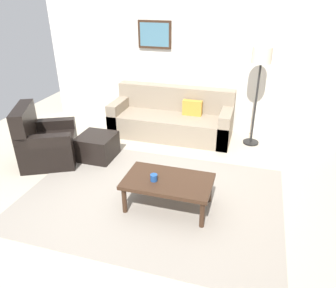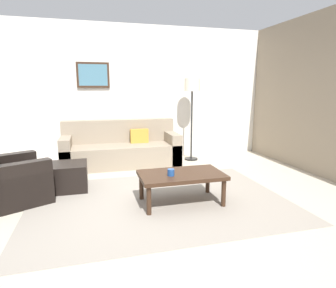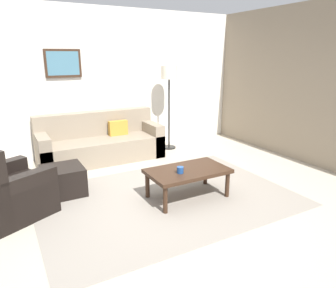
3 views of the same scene
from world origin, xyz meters
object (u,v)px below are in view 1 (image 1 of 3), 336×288
object	(u,v)px
cup	(154,178)
framed_artwork	(155,35)
armchair_leather	(44,145)
coffee_table	(168,183)
couch_main	(173,119)
ottoman	(97,147)
lamp_standing	(261,66)

from	to	relation	value
cup	framed_artwork	xyz separation A→B (m)	(-0.86, 2.70, 1.32)
armchair_leather	coffee_table	world-z (taller)	armchair_leather
armchair_leather	framed_artwork	bearing A→B (deg)	59.59
coffee_table	couch_main	bearing A→B (deg)	104.04
ottoman	framed_artwork	bearing A→B (deg)	74.65
coffee_table	lamp_standing	distance (m)	2.62
armchair_leather	lamp_standing	bearing A→B (deg)	27.30
couch_main	coffee_table	distance (m)	2.30
ottoman	cup	xyz separation A→B (m)	(1.33, -1.01, 0.25)
armchair_leather	lamp_standing	size ratio (longest dim) A/B	0.63
cup	lamp_standing	world-z (taller)	lamp_standing
ottoman	lamp_standing	xyz separation A→B (m)	(2.42, 1.27, 1.21)
coffee_table	lamp_standing	world-z (taller)	lamp_standing
cup	lamp_standing	xyz separation A→B (m)	(1.09, 2.28, 0.96)
cup	coffee_table	bearing A→B (deg)	23.02
cup	lamp_standing	bearing A→B (deg)	64.36
armchair_leather	ottoman	world-z (taller)	armchair_leather
couch_main	coffee_table	size ratio (longest dim) A/B	2.05
ottoman	coffee_table	bearing A→B (deg)	-32.39
ottoman	cup	size ratio (longest dim) A/B	6.26
couch_main	armchair_leather	distance (m)	2.35
couch_main	ottoman	distance (m)	1.59
coffee_table	framed_artwork	xyz separation A→B (m)	(-1.03, 2.63, 1.41)
lamp_standing	ottoman	bearing A→B (deg)	-152.40
ottoman	coffee_table	world-z (taller)	coffee_table
ottoman	framed_artwork	size ratio (longest dim) A/B	0.88
armchair_leather	coffee_table	distance (m)	2.30
couch_main	framed_artwork	size ratio (longest dim) A/B	3.53
armchair_leather	lamp_standing	xyz separation A→B (m)	(3.16, 1.63, 1.10)
couch_main	armchair_leather	bearing A→B (deg)	-135.34
ottoman	cup	distance (m)	1.69
coffee_table	framed_artwork	bearing A→B (deg)	111.29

